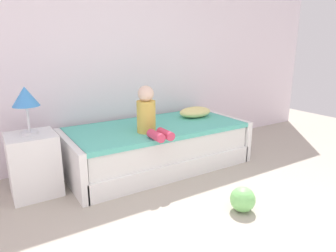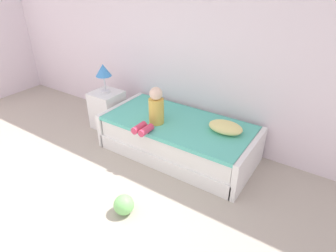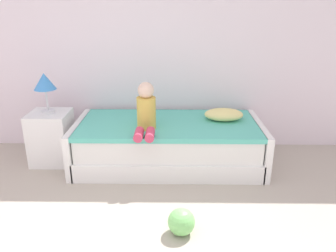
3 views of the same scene
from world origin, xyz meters
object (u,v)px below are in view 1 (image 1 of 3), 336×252
Objects in this scene: table_lamp at (25,99)px; toy_ball at (243,199)px; bed at (157,146)px; pillow at (195,112)px; child_figure at (148,114)px; nightstand at (34,164)px.

table_lamp is 2.03× the size of toy_ball.
pillow is at bearing 8.98° from bed.
bed is 0.56m from child_figure.
table_lamp reaches higher than nightstand.
bed is at bearing 95.40° from toy_ball.
bed reaches higher than toy_ball.
nightstand is 2.00m from pillow.
table_lamp is 1.17m from child_figure.
bed is at bearing -171.02° from pillow.
table_lamp is (-0.00, 0.00, 0.64)m from nightstand.
nightstand is (-1.35, 0.03, 0.05)m from bed.
toy_ball is at bearing -110.25° from pillow.
pillow is (1.98, 0.07, 0.26)m from nightstand.
child_figure is at bearing -12.83° from table_lamp.
nightstand is 1.36× the size of pillow.
nightstand is 1.18× the size of child_figure.
table_lamp is 0.88× the size of child_figure.
nightstand reaches higher than bed.
pillow is (0.63, 0.10, 0.32)m from bed.
pillow is (0.86, 0.33, -0.14)m from child_figure.
pillow reaches higher than bed.
nightstand is 1.33× the size of table_lamp.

